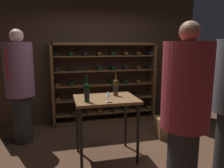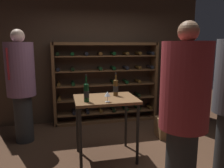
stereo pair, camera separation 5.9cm
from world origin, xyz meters
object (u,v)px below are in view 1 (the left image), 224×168
at_px(person_bystander_dark_jacket, 185,106).
at_px(wine_bottle_black_capsule, 87,92).
at_px(wine_rack, 105,83).
at_px(wine_crate, 168,127).
at_px(person_guest_khaki, 20,82).
at_px(tasting_table, 106,106).
at_px(wine_bottle_green_slim, 116,87).
at_px(display_cabinet, 185,88).
at_px(wine_glass_stemmed_center, 108,94).

height_order(person_bystander_dark_jacket, wine_bottle_black_capsule, person_bystander_dark_jacket).
distance_m(wine_rack, wine_crate, 1.65).
distance_m(person_bystander_dark_jacket, wine_crate, 1.96).
xyz_separation_m(person_guest_khaki, wine_crate, (2.67, -0.40, -0.92)).
bearing_deg(person_guest_khaki, person_bystander_dark_jacket, -79.23).
distance_m(person_bystander_dark_jacket, wine_bottle_black_capsule, 1.31).
relative_size(wine_rack, tasting_table, 2.45).
bearing_deg(wine_rack, wine_crate, -48.23).
bearing_deg(wine_bottle_green_slim, tasting_table, -149.01).
distance_m(display_cabinet, wine_bottle_black_capsule, 2.63).
bearing_deg(wine_crate, wine_bottle_green_slim, -160.89).
height_order(wine_crate, display_cabinet, display_cabinet).
relative_size(display_cabinet, wine_glass_stemmed_center, 10.71).
bearing_deg(wine_glass_stemmed_center, display_cabinet, 32.64).
relative_size(wine_rack, wine_bottle_green_slim, 6.60).
bearing_deg(wine_crate, person_bystander_dark_jacket, -113.94).
relative_size(wine_bottle_black_capsule, wine_bottle_green_slim, 1.07).
bearing_deg(tasting_table, person_guest_khaki, 145.40).
height_order(wine_bottle_black_capsule, wine_bottle_green_slim, wine_bottle_black_capsule).
relative_size(tasting_table, wine_bottle_green_slim, 2.69).
relative_size(tasting_table, person_guest_khaki, 0.48).
xyz_separation_m(wine_rack, person_guest_khaki, (-1.67, -0.71, 0.20)).
bearing_deg(person_bystander_dark_jacket, display_cabinet, -106.49).
xyz_separation_m(wine_rack, display_cabinet, (1.66, -0.56, -0.09)).
xyz_separation_m(person_bystander_dark_jacket, wine_bottle_green_slim, (-0.45, 1.19, 0.01)).
bearing_deg(wine_bottle_green_slim, wine_crate, 19.11).
distance_m(tasting_table, wine_crate, 1.57).
distance_m(wine_rack, wine_glass_stemmed_center, 1.90).
height_order(wine_rack, person_guest_khaki, person_guest_khaki).
distance_m(wine_rack, person_bystander_dark_jacket, 2.73).
relative_size(person_guest_khaki, wine_crate, 4.17).
distance_m(display_cabinet, wine_glass_stemmed_center, 2.42).
distance_m(wine_bottle_green_slim, wine_glass_stemmed_center, 0.40).
distance_m(wine_crate, wine_bottle_black_capsule, 1.99).
height_order(person_guest_khaki, wine_crate, person_guest_khaki).
bearing_deg(wine_bottle_green_slim, person_bystander_dark_jacket, -69.38).
xyz_separation_m(person_guest_khaki, wine_bottle_black_capsule, (1.02, -1.08, -0.01)).
relative_size(person_bystander_dark_jacket, wine_crate, 4.10).
bearing_deg(person_guest_khaki, display_cabinet, -31.00).
height_order(wine_crate, wine_glass_stemmed_center, wine_glass_stemmed_center).
bearing_deg(wine_rack, wine_glass_stemmed_center, -101.28).
relative_size(wine_rack, wine_bottle_black_capsule, 6.18).
distance_m(display_cabinet, wine_bottle_green_slim, 2.08).
height_order(wine_rack, wine_bottle_green_slim, wine_rack).
bearing_deg(wine_bottle_green_slim, person_guest_khaki, 151.91).
bearing_deg(tasting_table, wine_glass_stemmed_center, -95.24).
height_order(wine_rack, tasting_table, wine_rack).
relative_size(tasting_table, person_bystander_dark_jacket, 0.49).
height_order(wine_rack, wine_glass_stemmed_center, wine_rack).
bearing_deg(wine_bottle_green_slim, wine_bottle_black_capsule, -150.68).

